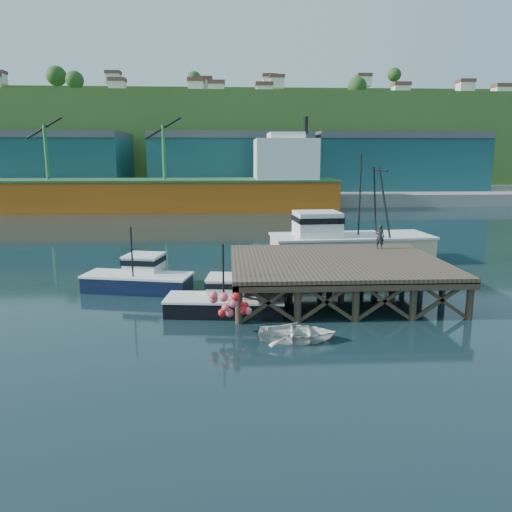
{
  "coord_description": "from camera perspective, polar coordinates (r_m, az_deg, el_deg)",
  "views": [
    {
      "loc": [
        -0.68,
        -27.72,
        7.91
      ],
      "look_at": [
        1.01,
        2.0,
        1.97
      ],
      "focal_mm": 35.0,
      "sensor_mm": 36.0,
      "label": 1
    }
  ],
  "objects": [
    {
      "name": "wharf",
      "position": [
        28.84,
        9.19,
        -0.81
      ],
      "size": [
        12.0,
        10.0,
        2.62
      ],
      "color": "brown",
      "rests_on": "ground"
    },
    {
      "name": "hillside",
      "position": [
        127.76,
        -3.02,
        12.64
      ],
      "size": [
        220.0,
        50.0,
        22.0
      ],
      "primitive_type": "cube",
      "color": "#2D511E",
      "rests_on": "ground"
    },
    {
      "name": "dinghy",
      "position": [
        22.13,
        4.69,
        -8.73
      ],
      "size": [
        3.67,
        2.83,
        0.7
      ],
      "primitive_type": "imported",
      "rotation": [
        0.0,
        0.0,
        1.45
      ],
      "color": "silver",
      "rests_on": "ground"
    },
    {
      "name": "warehouse_left",
      "position": [
        98.88,
        -23.91,
        9.51
      ],
      "size": [
        32.0,
        16.0,
        9.0
      ],
      "primitive_type": "cube",
      "color": "#1A5356",
      "rests_on": "far_quay"
    },
    {
      "name": "warehouse_right",
      "position": [
        97.68,
        15.29,
        10.06
      ],
      "size": [
        30.0,
        16.0,
        9.0
      ],
      "primitive_type": "cube",
      "color": "#1A5356",
      "rests_on": "far_quay"
    },
    {
      "name": "warehouse_mid",
      "position": [
        92.74,
        -2.88,
        10.39
      ],
      "size": [
        28.0,
        16.0,
        9.0
      ],
      "primitive_type": "cube",
      "color": "#1A5356",
      "rests_on": "far_quay"
    },
    {
      "name": "cargo_ship",
      "position": [
        76.26,
        -9.19,
        7.68
      ],
      "size": [
        55.5,
        10.0,
        13.75
      ],
      "color": "#CA5B13",
      "rests_on": "ground"
    },
    {
      "name": "ground",
      "position": [
        28.84,
        -1.78,
        -4.65
      ],
      "size": [
        300.0,
        300.0,
        0.0
      ],
      "primitive_type": "plane",
      "color": "black",
      "rests_on": "ground"
    },
    {
      "name": "trawler",
      "position": [
        38.65,
        10.42,
        1.79
      ],
      "size": [
        12.36,
        5.19,
        8.09
      ],
      "rotation": [
        0.0,
        0.0,
        0.07
      ],
      "color": "beige",
      "rests_on": "ground"
    },
    {
      "name": "boat_navy",
      "position": [
        30.85,
        -13.2,
        -2.35
      ],
      "size": [
        6.7,
        4.17,
        3.98
      ],
      "rotation": [
        0.0,
        0.0,
        -0.21
      ],
      "color": "#0E1633",
      "rests_on": "ground"
    },
    {
      "name": "dockworker",
      "position": [
        32.82,
        13.96,
        2.17
      ],
      "size": [
        0.66,
        0.54,
        1.56
      ],
      "primitive_type": "imported",
      "rotation": [
        0.0,
        0.0,
        2.8
      ],
      "color": "black",
      "rests_on": "wharf"
    },
    {
      "name": "boat_black",
      "position": [
        25.82,
        -3.49,
        -4.99
      ],
      "size": [
        6.25,
        5.22,
        3.74
      ],
      "rotation": [
        0.0,
        0.0,
        -0.11
      ],
      "color": "black",
      "rests_on": "ground"
    },
    {
      "name": "far_quay",
      "position": [
        97.97,
        -2.87,
        7.22
      ],
      "size": [
        160.0,
        40.0,
        2.0
      ],
      "primitive_type": "cube",
      "color": "gray",
      "rests_on": "ground"
    }
  ]
}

